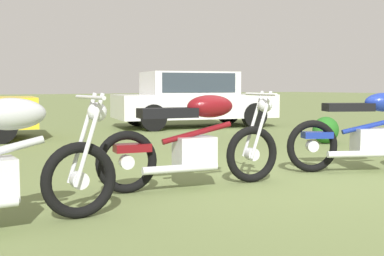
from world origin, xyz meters
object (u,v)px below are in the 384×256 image
Objects in this scene: motorcycle_blue at (371,132)px; shrub_low at (326,130)px; motorcycle_maroon at (195,141)px; car_white at (192,97)px.

shrub_low is (1.82, 2.34, -0.24)m from motorcycle_blue.
car_white reaches higher than motorcycle_maroon.
motorcycle_blue is 0.45× the size of car_white.
car_white reaches higher than shrub_low.
motorcycle_maroon is 2.44m from motorcycle_blue.
motorcycle_maroon is at bearing -154.97° from shrub_low.
motorcycle_blue is at bearing -91.27° from car_white.
motorcycle_blue is 7.01m from car_white.
motorcycle_blue reaches higher than shrub_low.
motorcycle_maroon is 3.96× the size of shrub_low.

